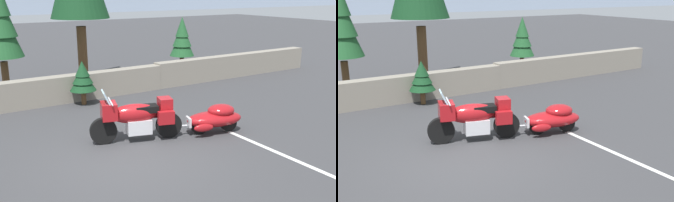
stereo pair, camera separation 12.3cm
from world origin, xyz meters
TOP-DOWN VIEW (x-y plane):
  - ground_plane at (0.00, 0.00)m, footprint 80.00×80.00m
  - stone_guard_wall at (-0.07, 5.31)m, footprint 24.00×0.53m
  - touring_motorcycle at (0.70, 0.89)m, footprint 2.25×1.14m
  - car_shaped_trailer at (2.69, 0.28)m, footprint 2.21×1.12m
  - pine_tree_far_right at (6.34, 7.02)m, footprint 1.08×1.08m
  - pine_sapling_near at (0.82, 4.73)m, footprint 0.86×0.86m
  - parking_stripe_marker at (3.05, -1.50)m, footprint 0.12×3.60m

SIDE VIEW (x-z plane):
  - ground_plane at x=0.00m, z-range 0.00..0.00m
  - parking_stripe_marker at x=3.05m, z-range 0.00..0.01m
  - car_shaped_trailer at x=2.69m, z-range 0.03..0.79m
  - stone_guard_wall at x=-0.07m, z-range -0.01..0.95m
  - touring_motorcycle at x=0.70m, z-range -0.04..1.29m
  - pine_sapling_near at x=0.82m, z-range 0.18..1.62m
  - pine_tree_far_right at x=6.34m, z-range 0.32..2.84m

